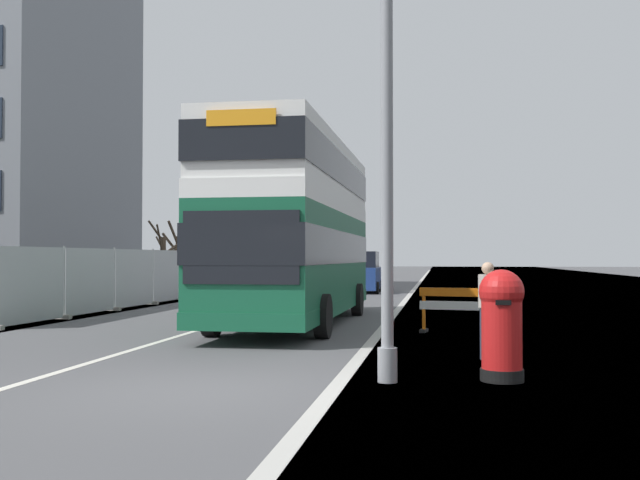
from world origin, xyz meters
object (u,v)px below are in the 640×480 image
(roadworks_barrier, at_px, (459,305))
(pedestrian_at_kerb, at_px, (488,310))
(red_pillar_postbox, at_px, (502,320))
(car_oncoming_near, at_px, (361,274))
(double_decker_bus, at_px, (297,228))
(car_receding_mid, at_px, (294,270))
(lamppost_foreground, at_px, (387,79))

(roadworks_barrier, relative_size, pedestrian_at_kerb, 1.10)
(red_pillar_postbox, relative_size, car_oncoming_near, 0.42)
(double_decker_bus, relative_size, car_oncoming_near, 2.91)
(roadworks_barrier, relative_size, car_receding_mid, 0.49)
(car_oncoming_near, xyz_separation_m, pedestrian_at_kerb, (4.83, -24.32, -0.11))
(car_receding_mid, bearing_deg, lamppost_foreground, -76.56)
(lamppost_foreground, bearing_deg, roadworks_barrier, 80.33)
(double_decker_bus, relative_size, car_receding_mid, 2.93)
(lamppost_foreground, xyz_separation_m, roadworks_barrier, (1.21, 7.13, -3.73))
(lamppost_foreground, distance_m, pedestrian_at_kerb, 4.72)
(lamppost_foreground, relative_size, pedestrian_at_kerb, 5.39)
(pedestrian_at_kerb, bearing_deg, double_decker_bus, 126.55)
(pedestrian_at_kerb, bearing_deg, roadworks_barrier, 94.94)
(car_receding_mid, bearing_deg, double_decker_bus, -78.60)
(double_decker_bus, bearing_deg, car_receding_mid, 101.40)
(double_decker_bus, xyz_separation_m, car_receding_mid, (-5.06, 25.13, -1.60))
(lamppost_foreground, xyz_separation_m, car_receding_mid, (-8.16, 34.12, -3.39))
(double_decker_bus, bearing_deg, car_oncoming_near, 90.44)
(car_receding_mid, bearing_deg, red_pillar_postbox, -73.80)
(double_decker_bus, height_order, red_pillar_postbox, double_decker_bus)
(car_oncoming_near, height_order, car_receding_mid, car_receding_mid)
(car_oncoming_near, bearing_deg, double_decker_bus, -89.56)
(car_receding_mid, height_order, pedestrian_at_kerb, car_receding_mid)
(double_decker_bus, relative_size, red_pillar_postbox, 6.99)
(lamppost_foreground, height_order, roadworks_barrier, lamppost_foreground)
(pedestrian_at_kerb, bearing_deg, lamppost_foreground, -120.94)
(roadworks_barrier, bearing_deg, pedestrian_at_kerb, -85.06)
(double_decker_bus, height_order, pedestrian_at_kerb, double_decker_bus)
(double_decker_bus, distance_m, car_receding_mid, 25.68)
(double_decker_bus, xyz_separation_m, pedestrian_at_kerb, (4.69, -6.33, -1.75))
(red_pillar_postbox, distance_m, car_oncoming_near, 27.06)
(lamppost_foreground, xyz_separation_m, pedestrian_at_kerb, (1.60, 2.67, -3.55))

